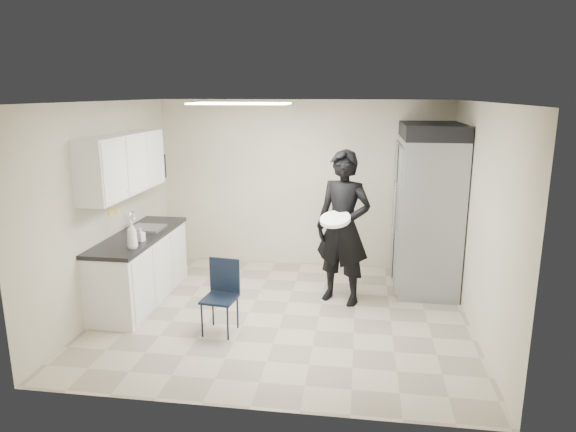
% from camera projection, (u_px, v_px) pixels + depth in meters
% --- Properties ---
extents(floor, '(4.50, 4.50, 0.00)m').
position_uv_depth(floor, '(284.00, 314.00, 6.42)').
color(floor, tan).
rests_on(floor, ground).
extents(ceiling, '(4.50, 4.50, 0.00)m').
position_uv_depth(ceiling, '(283.00, 102.00, 5.81)').
color(ceiling, white).
rests_on(ceiling, back_wall).
extents(back_wall, '(4.50, 0.00, 4.50)m').
position_uv_depth(back_wall, '(303.00, 184.00, 8.04)').
color(back_wall, beige).
rests_on(back_wall, floor).
extents(left_wall, '(0.00, 4.00, 4.00)m').
position_uv_depth(left_wall, '(106.00, 207.00, 6.42)').
color(left_wall, beige).
rests_on(left_wall, floor).
extents(right_wall, '(0.00, 4.00, 4.00)m').
position_uv_depth(right_wall, '(480.00, 220.00, 5.80)').
color(right_wall, beige).
rests_on(right_wall, floor).
extents(ceiling_panel, '(1.20, 0.60, 0.02)m').
position_uv_depth(ceiling_panel, '(240.00, 104.00, 6.28)').
color(ceiling_panel, white).
rests_on(ceiling_panel, ceiling).
extents(lower_counter, '(0.60, 1.90, 0.86)m').
position_uv_depth(lower_counter, '(140.00, 269.00, 6.78)').
color(lower_counter, silver).
rests_on(lower_counter, floor).
extents(countertop, '(0.64, 1.95, 0.05)m').
position_uv_depth(countertop, '(138.00, 236.00, 6.67)').
color(countertop, black).
rests_on(countertop, lower_counter).
extents(sink, '(0.42, 0.40, 0.14)m').
position_uv_depth(sink, '(147.00, 232.00, 6.91)').
color(sink, gray).
rests_on(sink, countertop).
extents(faucet, '(0.02, 0.02, 0.24)m').
position_uv_depth(faucet, '(132.00, 221.00, 6.90)').
color(faucet, silver).
rests_on(faucet, countertop).
extents(upper_cabinets, '(0.35, 1.80, 0.75)m').
position_uv_depth(upper_cabinets, '(123.00, 164.00, 6.47)').
color(upper_cabinets, silver).
rests_on(upper_cabinets, left_wall).
extents(towel_dispenser, '(0.22, 0.30, 0.35)m').
position_uv_depth(towel_dispenser, '(155.00, 167.00, 7.63)').
color(towel_dispenser, black).
rests_on(towel_dispenser, left_wall).
extents(notice_sticker_left, '(0.00, 0.12, 0.07)m').
position_uv_depth(notice_sticker_left, '(111.00, 212.00, 6.54)').
color(notice_sticker_left, yellow).
rests_on(notice_sticker_left, left_wall).
extents(notice_sticker_right, '(0.00, 0.12, 0.07)m').
position_uv_depth(notice_sticker_right, '(118.00, 211.00, 6.74)').
color(notice_sticker_right, yellow).
rests_on(notice_sticker_right, left_wall).
extents(commercial_fridge, '(0.80, 1.35, 2.10)m').
position_uv_depth(commercial_fridge, '(427.00, 214.00, 7.14)').
color(commercial_fridge, gray).
rests_on(commercial_fridge, floor).
extents(fridge_compressor, '(0.80, 1.35, 0.20)m').
position_uv_depth(fridge_compressor, '(432.00, 131.00, 6.87)').
color(fridge_compressor, black).
rests_on(fridge_compressor, commercial_fridge).
extents(folding_chair, '(0.41, 0.41, 0.82)m').
position_uv_depth(folding_chair, '(220.00, 299.00, 5.84)').
color(folding_chair, black).
rests_on(folding_chair, floor).
extents(man_tuxedo, '(0.87, 0.73, 2.01)m').
position_uv_depth(man_tuxedo, '(343.00, 228.00, 6.60)').
color(man_tuxedo, black).
rests_on(man_tuxedo, floor).
extents(bucket_lid, '(0.50, 0.50, 0.05)m').
position_uv_depth(bucket_lid, '(335.00, 219.00, 6.35)').
color(bucket_lid, silver).
rests_on(bucket_lid, man_tuxedo).
extents(soap_bottle_a, '(0.17, 0.17, 0.32)m').
position_uv_depth(soap_bottle_a, '(132.00, 235.00, 6.02)').
color(soap_bottle_a, silver).
rests_on(soap_bottle_a, countertop).
extents(soap_bottle_b, '(0.10, 0.10, 0.17)m').
position_uv_depth(soap_bottle_b, '(141.00, 234.00, 6.33)').
color(soap_bottle_b, '#AFB2BC').
rests_on(soap_bottle_b, countertop).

